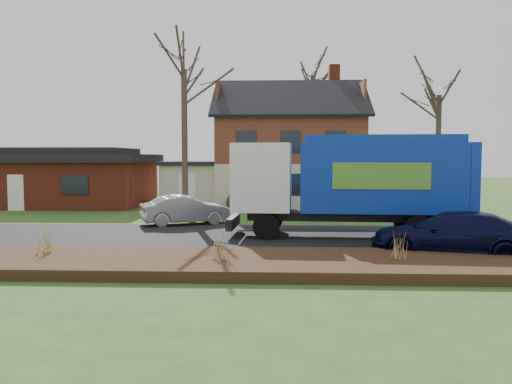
{
  "coord_description": "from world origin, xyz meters",
  "views": [
    {
      "loc": [
        1.25,
        -19.06,
        3.11
      ],
      "look_at": [
        0.31,
        2.5,
        1.6
      ],
      "focal_mm": 35.0,
      "sensor_mm": 36.0,
      "label": 1
    }
  ],
  "objects": [
    {
      "name": "main_house",
      "position": [
        1.49,
        13.91,
        4.03
      ],
      "size": [
        12.95,
        8.95,
        9.26
      ],
      "color": "beige",
      "rests_on": "ground"
    },
    {
      "name": "tree_front_west",
      "position": [
        -3.82,
        7.98,
        8.97
      ],
      "size": [
        3.66,
        3.66,
        10.89
      ],
      "color": "#423328",
      "rests_on": "ground"
    },
    {
      "name": "ground",
      "position": [
        0.0,
        0.0,
        0.0
      ],
      "size": [
        120.0,
        120.0,
        0.0
      ],
      "primitive_type": "plane",
      "color": "#294B19",
      "rests_on": "ground"
    },
    {
      "name": "garbage_truck",
      "position": [
        4.24,
        0.41,
        2.27
      ],
      "size": [
        9.31,
        2.95,
        3.94
      ],
      "rotation": [
        0.0,
        0.0,
        -0.05
      ],
      "color": "black",
      "rests_on": "ground"
    },
    {
      "name": "grass_clump_west",
      "position": [
        -5.56,
        -4.86,
        0.76
      ],
      "size": [
        0.35,
        0.29,
        0.92
      ],
      "color": "tan",
      "rests_on": "mulch_verge"
    },
    {
      "name": "grass_clump_east",
      "position": [
        4.65,
        -5.27,
        0.68
      ],
      "size": [
        0.3,
        0.25,
        0.75
      ],
      "color": "#A78549",
      "rests_on": "mulch_verge"
    },
    {
      "name": "tree_back",
      "position": [
        3.99,
        20.81,
        10.8
      ],
      "size": [
        4.09,
        4.09,
        12.95
      ],
      "color": "#403326",
      "rests_on": "ground"
    },
    {
      "name": "navy_wagon",
      "position": [
        6.66,
        -3.4,
        0.71
      ],
      "size": [
        5.22,
        3.08,
        1.42
      ],
      "primitive_type": "imported",
      "rotation": [
        0.0,
        0.0,
        -1.81
      ],
      "color": "black",
      "rests_on": "ground"
    },
    {
      "name": "tree_front_east",
      "position": [
        10.4,
        9.94,
        7.69
      ],
      "size": [
        3.41,
        3.41,
        9.47
      ],
      "color": "#3E3625",
      "rests_on": "ground"
    },
    {
      "name": "mulch_verge",
      "position": [
        0.0,
        -5.3,
        0.15
      ],
      "size": [
        80.0,
        3.5,
        0.3
      ],
      "primitive_type": "cube",
      "color": "black",
      "rests_on": "ground"
    },
    {
      "name": "road",
      "position": [
        0.0,
        0.0,
        0.01
      ],
      "size": [
        80.0,
        7.0,
        0.02
      ],
      "primitive_type": "cube",
      "color": "black",
      "rests_on": "ground"
    },
    {
      "name": "ranch_house",
      "position": [
        -12.0,
        13.0,
        1.81
      ],
      "size": [
        9.8,
        8.2,
        3.7
      ],
      "color": "maroon",
      "rests_on": "ground"
    },
    {
      "name": "grass_clump_mid",
      "position": [
        -0.36,
        -5.58,
        0.75
      ],
      "size": [
        0.32,
        0.27,
        0.9
      ],
      "color": "tan",
      "rests_on": "mulch_verge"
    },
    {
      "name": "silver_sedan",
      "position": [
        -2.99,
        3.73,
        0.67
      ],
      "size": [
        4.32,
        2.93,
        1.35
      ],
      "primitive_type": "imported",
      "rotation": [
        0.0,
        0.0,
        1.98
      ],
      "color": "#9D9FA5",
      "rests_on": "ground"
    }
  ]
}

